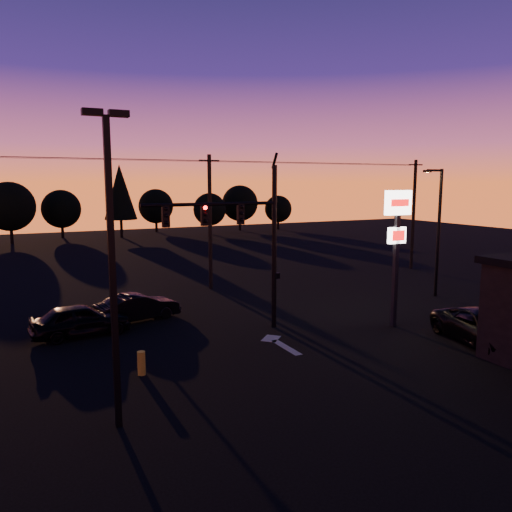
{
  "coord_description": "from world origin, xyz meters",
  "views": [
    {
      "loc": [
        -10.0,
        -17.3,
        7.19
      ],
      "look_at": [
        1.0,
        5.0,
        3.5
      ],
      "focal_mm": 35.0,
      "sensor_mm": 36.0,
      "label": 1
    }
  ],
  "objects_px": {
    "parking_lot_light": "(111,251)",
    "streetlight": "(438,227)",
    "traffic_signal_mast": "(245,230)",
    "pylon_sign": "(397,229)",
    "suv_parked": "(485,328)",
    "car_left": "(81,320)",
    "car_mid": "(138,307)",
    "bollard": "(141,363)",
    "secondary_signal": "(111,259)"
  },
  "relations": [
    {
      "from": "car_left",
      "to": "suv_parked",
      "type": "distance_m",
      "value": 18.51
    },
    {
      "from": "car_mid",
      "to": "suv_parked",
      "type": "distance_m",
      "value": 16.87
    },
    {
      "from": "pylon_sign",
      "to": "bollard",
      "type": "xyz_separation_m",
      "value": [
        -12.94,
        -0.81,
        -4.46
      ]
    },
    {
      "from": "car_mid",
      "to": "streetlight",
      "type": "bearing_deg",
      "value": -110.76
    },
    {
      "from": "parking_lot_light",
      "to": "streetlight",
      "type": "height_order",
      "value": "parking_lot_light"
    },
    {
      "from": "traffic_signal_mast",
      "to": "parking_lot_light",
      "type": "xyz_separation_m",
      "value": [
        -7.4,
        -6.99,
        0.33
      ]
    },
    {
      "from": "car_mid",
      "to": "parking_lot_light",
      "type": "bearing_deg",
      "value": 151.94
    },
    {
      "from": "suv_parked",
      "to": "car_left",
      "type": "bearing_deg",
      "value": 163.23
    },
    {
      "from": "car_mid",
      "to": "pylon_sign",
      "type": "bearing_deg",
      "value": -133.05
    },
    {
      "from": "traffic_signal_mast",
      "to": "parking_lot_light",
      "type": "relative_size",
      "value": 0.94
    },
    {
      "from": "secondary_signal",
      "to": "streetlight",
      "type": "bearing_deg",
      "value": -17.56
    },
    {
      "from": "car_left",
      "to": "car_mid",
      "type": "bearing_deg",
      "value": -69.06
    },
    {
      "from": "bollard",
      "to": "car_left",
      "type": "bearing_deg",
      "value": 102.94
    },
    {
      "from": "parking_lot_light",
      "to": "pylon_sign",
      "type": "height_order",
      "value": "parking_lot_light"
    },
    {
      "from": "parking_lot_light",
      "to": "suv_parked",
      "type": "height_order",
      "value": "parking_lot_light"
    },
    {
      "from": "secondary_signal",
      "to": "pylon_sign",
      "type": "xyz_separation_m",
      "value": [
        12.0,
        -9.99,
        2.05
      ]
    },
    {
      "from": "pylon_sign",
      "to": "suv_parked",
      "type": "xyz_separation_m",
      "value": [
        1.65,
        -4.07,
        -4.16
      ]
    },
    {
      "from": "secondary_signal",
      "to": "bollard",
      "type": "xyz_separation_m",
      "value": [
        -0.94,
        -10.8,
        -2.41
      ]
    },
    {
      "from": "secondary_signal",
      "to": "car_left",
      "type": "height_order",
      "value": "secondary_signal"
    },
    {
      "from": "pylon_sign",
      "to": "secondary_signal",
      "type": "bearing_deg",
      "value": 140.23
    },
    {
      "from": "traffic_signal_mast",
      "to": "streetlight",
      "type": "height_order",
      "value": "traffic_signal_mast"
    },
    {
      "from": "traffic_signal_mast",
      "to": "car_left",
      "type": "distance_m",
      "value": 8.79
    },
    {
      "from": "secondary_signal",
      "to": "parking_lot_light",
      "type": "distance_m",
      "value": 14.9
    },
    {
      "from": "parking_lot_light",
      "to": "suv_parked",
      "type": "xyz_separation_m",
      "value": [
        16.15,
        0.43,
        -4.51
      ]
    },
    {
      "from": "secondary_signal",
      "to": "car_mid",
      "type": "height_order",
      "value": "secondary_signal"
    },
    {
      "from": "parking_lot_light",
      "to": "bollard",
      "type": "xyz_separation_m",
      "value": [
        1.56,
        3.68,
        -4.82
      ]
    },
    {
      "from": "secondary_signal",
      "to": "streetlight",
      "type": "xyz_separation_m",
      "value": [
        18.91,
        -5.99,
        1.56
      ]
    },
    {
      "from": "pylon_sign",
      "to": "streetlight",
      "type": "bearing_deg",
      "value": 30.08
    },
    {
      "from": "traffic_signal_mast",
      "to": "bollard",
      "type": "distance_m",
      "value": 8.07
    },
    {
      "from": "pylon_sign",
      "to": "suv_parked",
      "type": "height_order",
      "value": "pylon_sign"
    },
    {
      "from": "parking_lot_light",
      "to": "car_left",
      "type": "relative_size",
      "value": 2.02
    },
    {
      "from": "pylon_sign",
      "to": "bollard",
      "type": "height_order",
      "value": "pylon_sign"
    },
    {
      "from": "secondary_signal",
      "to": "bollard",
      "type": "bearing_deg",
      "value": -94.95
    },
    {
      "from": "parking_lot_light",
      "to": "bollard",
      "type": "distance_m",
      "value": 6.26
    },
    {
      "from": "secondary_signal",
      "to": "pylon_sign",
      "type": "distance_m",
      "value": 15.75
    },
    {
      "from": "parking_lot_light",
      "to": "streetlight",
      "type": "relative_size",
      "value": 1.14
    },
    {
      "from": "car_left",
      "to": "car_mid",
      "type": "height_order",
      "value": "car_left"
    },
    {
      "from": "bollard",
      "to": "suv_parked",
      "type": "xyz_separation_m",
      "value": [
        14.59,
        -3.25,
        0.3
      ]
    },
    {
      "from": "secondary_signal",
      "to": "pylon_sign",
      "type": "height_order",
      "value": "pylon_sign"
    },
    {
      "from": "parking_lot_light",
      "to": "car_left",
      "type": "xyz_separation_m",
      "value": [
        0.17,
        9.76,
        -4.5
      ]
    },
    {
      "from": "secondary_signal",
      "to": "car_mid",
      "type": "relative_size",
      "value": 1.01
    },
    {
      "from": "parking_lot_light",
      "to": "suv_parked",
      "type": "bearing_deg",
      "value": 1.52
    },
    {
      "from": "bollard",
      "to": "traffic_signal_mast",
      "type": "bearing_deg",
      "value": 29.55
    },
    {
      "from": "pylon_sign",
      "to": "car_mid",
      "type": "height_order",
      "value": "pylon_sign"
    },
    {
      "from": "streetlight",
      "to": "bollard",
      "type": "bearing_deg",
      "value": -166.36
    },
    {
      "from": "secondary_signal",
      "to": "car_left",
      "type": "relative_size",
      "value": 0.96
    },
    {
      "from": "pylon_sign",
      "to": "traffic_signal_mast",
      "type": "bearing_deg",
      "value": 160.64
    },
    {
      "from": "car_left",
      "to": "suv_parked",
      "type": "xyz_separation_m",
      "value": [
        15.98,
        -9.33,
        -0.02
      ]
    },
    {
      "from": "pylon_sign",
      "to": "suv_parked",
      "type": "bearing_deg",
      "value": -67.9
    },
    {
      "from": "pylon_sign",
      "to": "bollard",
      "type": "relative_size",
      "value": 7.49
    }
  ]
}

